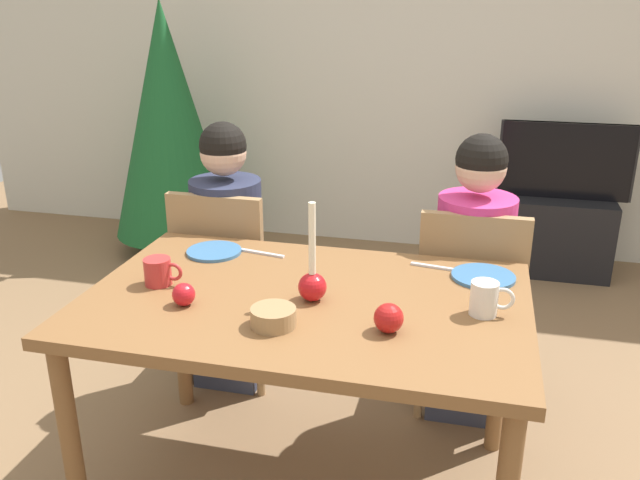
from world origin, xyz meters
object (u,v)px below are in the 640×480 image
candle_centerpiece (312,281)px  bowl_walnuts (273,317)px  person_right_child (471,284)px  mug_left (159,272)px  mug_right (485,298)px  apple_by_left_plate (184,294)px  plate_right (483,276)px  dining_table (305,320)px  plate_left (214,251)px  christmas_tree (168,121)px  tv (566,161)px  chair_right (469,301)px  tv_stand (556,234)px  apple_near_candle (389,318)px  chair_left (227,276)px  person_left_child (229,261)px

candle_centerpiece → bowl_walnuts: candle_centerpiece is taller
person_right_child → mug_left: 1.22m
mug_right → apple_by_left_plate: (-0.90, -0.15, -0.02)m
person_right_child → plate_right: 0.40m
person_right_child → candle_centerpiece: size_ratio=3.66×
dining_table → apple_by_left_plate: (-0.35, -0.15, 0.12)m
plate_left → apple_by_left_plate: apple_by_left_plate is taller
christmas_tree → tv: bearing=5.5°
person_right_child → christmas_tree: (-1.97, 1.42, 0.32)m
dining_table → candle_centerpiece: (0.03, -0.02, 0.15)m
chair_right → mug_left: (-1.00, -0.63, 0.28)m
tv → plate_left: bearing=-125.5°
christmas_tree → chair_right: bearing=-36.4°
tv → candle_centerpiece: candle_centerpiece is taller
christmas_tree → plate_left: size_ratio=8.48×
tv_stand → mug_right: bearing=-101.3°
christmas_tree → apple_near_candle: (1.75, -2.23, -0.10)m
tv → mug_right: bearing=-101.3°
dining_table → mug_left: bearing=-177.6°
person_right_child → tv: size_ratio=1.48×
apple_by_left_plate → person_right_child: bearing=42.5°
mug_left → plate_right: bearing=16.4°
chair_left → mug_right: size_ratio=6.92×
plate_left → bowl_walnuts: size_ratio=1.53×
chair_left → mug_right: (1.07, -0.60, 0.29)m
candle_centerpiece → mug_right: (0.52, 0.03, -0.01)m
candle_centerpiece → plate_left: (-0.45, 0.30, -0.06)m
chair_left → dining_table: bearing=-49.8°
apple_near_candle → apple_by_left_plate: (-0.64, 0.02, -0.01)m
dining_table → plate_left: (-0.43, 0.29, 0.09)m
tv → apple_near_candle: (-0.72, -2.47, 0.08)m
tv_stand → candle_centerpiece: size_ratio=2.00×
person_left_child → apple_by_left_plate: person_left_child is taller
person_left_child → person_right_child: size_ratio=1.00×
chair_left → apple_near_candle: (0.80, -0.77, 0.28)m
dining_table → apple_near_candle: (0.29, -0.17, 0.13)m
chair_left → chair_right: bearing=0.0°
apple_near_candle → dining_table: bearing=150.1°
tv → mug_left: (-1.50, -2.32, 0.09)m
tv → plate_right: tv is taller
christmas_tree → plate_left: christmas_tree is taller
candle_centerpiece → mug_left: (-0.52, -0.00, -0.02)m
tv_stand → apple_near_candle: 2.63m
chair_left → apple_near_candle: 1.15m
plate_right → apple_near_candle: (-0.26, -0.45, 0.04)m
chair_left → tv: (1.52, 1.69, 0.20)m
plate_right → christmas_tree: bearing=138.6°
chair_right → person_right_child: size_ratio=0.77×
chair_right → plate_left: chair_right is taller
chair_left → plate_left: 0.41m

